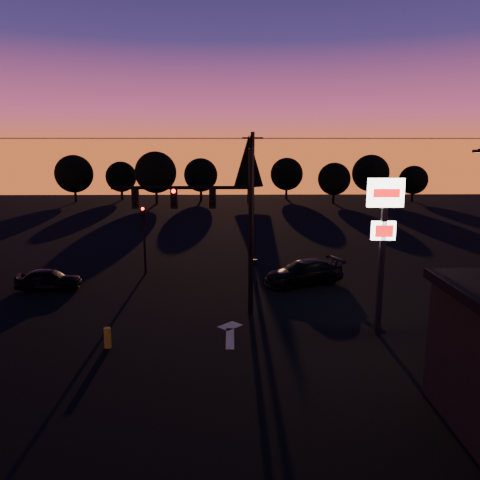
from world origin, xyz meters
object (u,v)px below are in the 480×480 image
(car_left, at_px, (49,279))
(bollard, at_px, (108,338))
(pylon_sign, at_px, (384,223))
(traffic_signal_mast, at_px, (217,214))
(car_right, at_px, (304,273))
(secondary_signal, at_px, (144,230))

(car_left, bearing_deg, bollard, -150.51)
(pylon_sign, height_order, bollard, pylon_sign)
(traffic_signal_mast, distance_m, car_right, 8.17)
(pylon_sign, height_order, car_left, pylon_sign)
(car_right, bearing_deg, secondary_signal, -127.24)
(secondary_signal, height_order, bollard, secondary_signal)
(bollard, bearing_deg, car_left, 124.18)
(bollard, relative_size, car_right, 0.17)
(traffic_signal_mast, height_order, secondary_signal, traffic_signal_mast)
(pylon_sign, distance_m, bollard, 12.42)
(traffic_signal_mast, xyz_separation_m, pylon_sign, (7.10, -2.49, -0.02))
(secondary_signal, xyz_separation_m, car_right, (9.86, -2.57, -2.15))
(bollard, relative_size, car_left, 0.24)
(traffic_signal_mast, distance_m, pylon_sign, 7.52)
(pylon_sign, bearing_deg, bollard, -173.42)
(car_left, distance_m, car_right, 14.80)
(car_left, bearing_deg, traffic_signal_mast, -117.64)
(traffic_signal_mast, height_order, bollard, traffic_signal_mast)
(traffic_signal_mast, relative_size, car_right, 1.76)
(traffic_signal_mast, distance_m, car_left, 11.51)
(car_right, bearing_deg, bollard, -69.57)
(secondary_signal, bearing_deg, traffic_signal_mast, -56.81)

